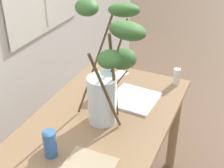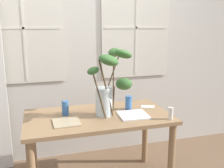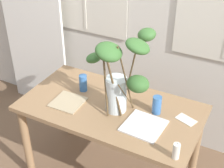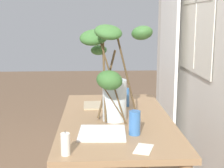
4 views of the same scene
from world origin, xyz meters
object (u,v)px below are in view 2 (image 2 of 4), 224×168
at_px(vase_with_branches, 110,84).
at_px(plate_square_left, 66,122).
at_px(pillar_candle, 171,113).
at_px(drinking_glass_blue_right, 129,103).
at_px(drinking_glass_blue_left, 65,108).
at_px(dining_table, 99,127).
at_px(plate_square_right, 133,115).

xyz_separation_m(vase_with_branches, plate_square_left, (-0.43, -0.08, -0.31)).
bearing_deg(pillar_candle, drinking_glass_blue_right, 126.01).
distance_m(drinking_glass_blue_left, pillar_candle, 1.00).
relative_size(dining_table, drinking_glass_blue_right, 9.73).
bearing_deg(plate_square_left, drinking_glass_blue_left, 85.74).
xyz_separation_m(drinking_glass_blue_left, plate_square_right, (0.63, -0.20, -0.07)).
distance_m(vase_with_branches, pillar_candle, 0.63).
xyz_separation_m(drinking_glass_blue_right, pillar_candle, (0.28, -0.38, -0.01)).
relative_size(plate_square_left, pillar_candle, 1.87).
bearing_deg(pillar_candle, drinking_glass_blue_left, 157.33).
relative_size(drinking_glass_blue_right, plate_square_left, 0.61).
height_order(dining_table, drinking_glass_blue_left, drinking_glass_blue_left).
xyz_separation_m(dining_table, plate_square_left, (-0.32, -0.11, 0.12)).
bearing_deg(drinking_glass_blue_right, vase_with_branches, -151.70).
bearing_deg(plate_square_left, dining_table, 19.59).
relative_size(drinking_glass_blue_left, plate_square_left, 0.60).
bearing_deg(vase_with_branches, plate_square_left, -169.98).
xyz_separation_m(dining_table, plate_square_right, (0.32, -0.10, 0.13)).
xyz_separation_m(dining_table, vase_with_branches, (0.11, -0.04, 0.43)).
bearing_deg(dining_table, plate_square_left, -160.41).
bearing_deg(plate_square_right, drinking_glass_blue_left, 162.66).
relative_size(drinking_glass_blue_left, drinking_glass_blue_right, 0.99).
distance_m(drinking_glass_blue_right, plate_square_left, 0.70).
bearing_deg(plate_square_left, plate_square_right, 1.01).
relative_size(drinking_glass_blue_left, plate_square_right, 0.52).
bearing_deg(plate_square_right, pillar_candle, -32.66).
height_order(vase_with_branches, plate_square_left, vase_with_branches).
height_order(vase_with_branches, pillar_candle, vase_with_branches).
xyz_separation_m(drinking_glass_blue_right, plate_square_right, (-0.02, -0.19, -0.07)).
relative_size(dining_table, vase_with_branches, 2.09).
bearing_deg(drinking_glass_blue_right, drinking_glass_blue_left, 179.53).
bearing_deg(plate_square_right, plate_square_left, -178.99).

